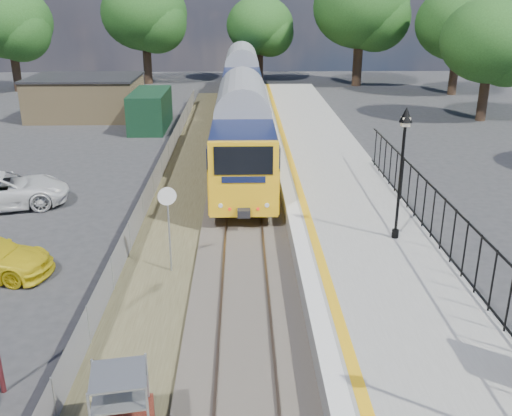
{
  "coord_description": "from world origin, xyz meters",
  "views": [
    {
      "loc": [
        -0.05,
        -12.27,
        8.88
      ],
      "look_at": [
        0.41,
        6.13,
        2.0
      ],
      "focal_mm": 40.0,
      "sensor_mm": 36.0,
      "label": 1
    }
  ],
  "objects_px": {
    "victorian_lamp_north": "(404,143)",
    "speed_sign": "(168,214)",
    "car_white": "(1,191)",
    "train": "(242,92)"
  },
  "relations": [
    {
      "from": "victorian_lamp_north",
      "to": "speed_sign",
      "type": "bearing_deg",
      "value": -174.62
    },
    {
      "from": "car_white",
      "to": "speed_sign",
      "type": "bearing_deg",
      "value": -145.2
    },
    {
      "from": "victorian_lamp_north",
      "to": "car_white",
      "type": "distance_m",
      "value": 17.4
    },
    {
      "from": "victorian_lamp_north",
      "to": "train",
      "type": "height_order",
      "value": "victorian_lamp_north"
    },
    {
      "from": "train",
      "to": "speed_sign",
      "type": "distance_m",
      "value": 23.84
    },
    {
      "from": "victorian_lamp_north",
      "to": "train",
      "type": "relative_size",
      "value": 0.11
    },
    {
      "from": "victorian_lamp_north",
      "to": "speed_sign",
      "type": "height_order",
      "value": "victorian_lamp_north"
    },
    {
      "from": "speed_sign",
      "to": "car_white",
      "type": "height_order",
      "value": "speed_sign"
    },
    {
      "from": "speed_sign",
      "to": "car_white",
      "type": "xyz_separation_m",
      "value": [
        -8.21,
        6.59,
        -1.34
      ]
    },
    {
      "from": "train",
      "to": "speed_sign",
      "type": "relative_size",
      "value": 13.27
    }
  ]
}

